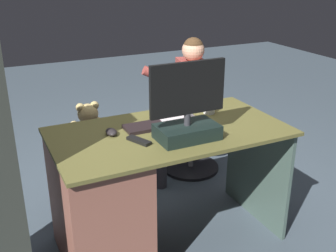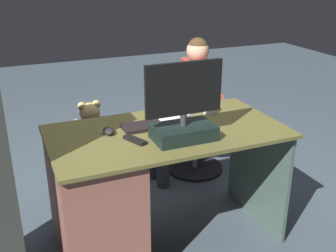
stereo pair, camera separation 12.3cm
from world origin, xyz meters
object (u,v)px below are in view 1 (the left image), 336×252
Objects in this scene: tv_remote at (139,141)px; office_chair_teddy at (92,170)px; monitor at (187,116)px; teddy_bear at (88,126)px; cup at (209,107)px; person at (183,97)px; desk at (113,198)px; computer_mouse at (111,132)px; keyboard at (159,124)px; visitor_chair at (191,140)px.

tv_remote is 0.31× the size of office_chair_teddy.
monitor is 0.88m from teddy_bear.
cup is 0.08× the size of person.
monitor is 1.06m from person.
cup is 0.28× the size of teddy_bear.
computer_mouse is (-0.03, -0.08, 0.38)m from desk.
computer_mouse is 0.09× the size of person.
teddy_bear is at bearing -61.11° from keyboard.
person is at bearing 12.11° from visitor_chair.
computer_mouse is 1.09× the size of cup.
office_chair_teddy is at bearing -105.70° from tv_remote.
computer_mouse is 0.68m from cup.
cup is at bearing -137.19° from monitor.
office_chair_teddy is (-0.04, -0.60, -0.12)m from desk.
visitor_chair is at bearing -156.38° from tv_remote.
computer_mouse is at bearing -114.55° from desk.
keyboard is at bearing -178.51° from computer_mouse.
computer_mouse is 1.27m from visitor_chair.
monitor is 4.49× the size of computer_mouse.
office_chair_teddy is at bearing 12.11° from person.
monitor is 1.03m from office_chair_teddy.
tv_remote is 1.29m from visitor_chair.
monitor is 0.44m from cup.
desk is 0.50m from keyboard.
keyboard reaches higher than office_chair_teddy.
office_chair_teddy is at bearing 90.00° from teddy_bear.
desk is at bearing 40.01° from visitor_chair.
computer_mouse reaches higher than keyboard.
cup reaches higher than teddy_bear.
office_chair_teddy is at bearing -60.62° from keyboard.
office_chair_teddy and visitor_chair have the same top height.
tv_remote is (0.20, 0.17, -0.00)m from keyboard.
office_chair_teddy is 0.91m from person.
tv_remote is at bearing 122.87° from computer_mouse.
cup is at bearing 177.97° from tv_remote.
person is (0.09, 0.02, 0.39)m from visitor_chair.
person reaches higher than office_chair_teddy.
teddy_bear is (-0.04, -0.61, 0.22)m from desk.
keyboard is 0.38m from cup.
desk is 14.06× the size of computer_mouse.
monitor reaches higher than tv_remote.
person reaches higher than computer_mouse.
cup is (-0.32, -0.29, -0.09)m from monitor.
person is (-0.81, -0.17, 0.38)m from office_chair_teddy.
cup is 0.88m from visitor_chair.
teddy_bear reaches higher than keyboard.
tv_remote is at bearing -14.73° from monitor.
monitor is 4.90× the size of cup.
keyboard is 0.26m from tv_remote.
desk is 2.83× the size of visitor_chair.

